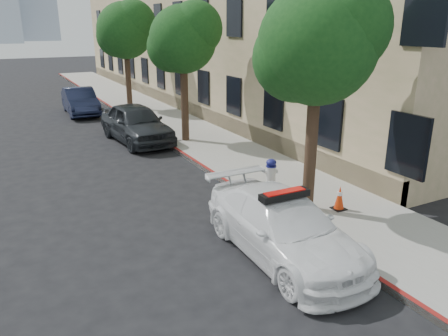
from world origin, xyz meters
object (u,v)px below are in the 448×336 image
object	(u,v)px
police_car	(283,226)
traffic_cone	(340,198)
parked_car_mid	(136,123)
fire_hydrant	(271,175)
parked_car_far	(80,101)

from	to	relation	value
police_car	traffic_cone	bearing A→B (deg)	23.34
parked_car_mid	traffic_cone	xyz separation A→B (m)	(2.40, -9.61, -0.33)
parked_car_mid	fire_hydrant	xyz separation A→B (m)	(1.58, -7.65, -0.18)
parked_car_mid	fire_hydrant	size ratio (longest dim) A/B	4.95
parked_car_far	fire_hydrant	xyz separation A→B (m)	(2.52, -14.81, -0.10)
police_car	parked_car_far	distance (m)	17.81
police_car	fire_hydrant	xyz separation A→B (m)	(1.68, 2.98, -0.05)
parked_car_mid	traffic_cone	size ratio (longest dim) A/B	7.34
police_car	traffic_cone	distance (m)	2.71
fire_hydrant	parked_car_mid	bearing A→B (deg)	125.66
parked_car_far	parked_car_mid	bearing A→B (deg)	-80.81
fire_hydrant	traffic_cone	bearing A→B (deg)	-43.42
police_car	parked_car_far	size ratio (longest dim) A/B	1.07
parked_car_mid	fire_hydrant	bearing A→B (deg)	-82.88
parked_car_mid	parked_car_far	bearing A→B (deg)	92.88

